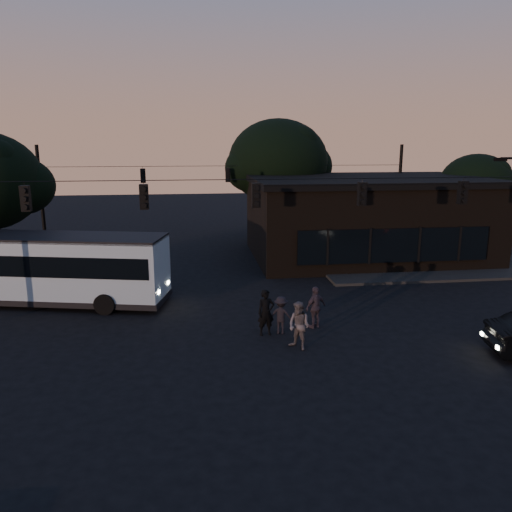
{
  "coord_description": "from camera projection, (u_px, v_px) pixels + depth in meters",
  "views": [
    {
      "loc": [
        -2.6,
        -16.28,
        7.69
      ],
      "look_at": [
        0.0,
        4.0,
        3.0
      ],
      "focal_mm": 35.0,
      "sensor_mm": 36.0,
      "label": 1
    }
  ],
  "objects": [
    {
      "name": "ground",
      "position": [
        270.0,
        363.0,
        17.78
      ],
      "size": [
        120.0,
        120.0,
        0.0
      ],
      "primitive_type": "plane",
      "color": "black",
      "rests_on": "ground"
    },
    {
      "name": "sidewalk_far_right",
      "position": [
        417.0,
        260.0,
        32.78
      ],
      "size": [
        14.0,
        10.0,
        0.15
      ],
      "primitive_type": "cube",
      "color": "black",
      "rests_on": "ground"
    },
    {
      "name": "sidewalk_far_left",
      "position": [
        1.0,
        273.0,
        29.56
      ],
      "size": [
        14.0,
        10.0,
        0.15
      ],
      "primitive_type": "cube",
      "color": "black",
      "rests_on": "ground"
    },
    {
      "name": "building",
      "position": [
        365.0,
        217.0,
        33.73
      ],
      "size": [
        15.4,
        10.41,
        5.4
      ],
      "color": "black",
      "rests_on": "ground"
    },
    {
      "name": "tree_behind",
      "position": [
        278.0,
        162.0,
        38.15
      ],
      "size": [
        7.6,
        7.6,
        9.43
      ],
      "color": "black",
      "rests_on": "ground"
    },
    {
      "name": "tree_right",
      "position": [
        476.0,
        185.0,
        36.37
      ],
      "size": [
        5.2,
        5.2,
        6.86
      ],
      "color": "black",
      "rests_on": "ground"
    },
    {
      "name": "signal_rig_near",
      "position": [
        256.0,
        222.0,
        20.65
      ],
      "size": [
        26.24,
        0.3,
        7.5
      ],
      "color": "black",
      "rests_on": "ground"
    },
    {
      "name": "signal_rig_far",
      "position": [
        228.0,
        191.0,
        36.17
      ],
      "size": [
        26.24,
        0.3,
        7.5
      ],
      "color": "black",
      "rests_on": "ground"
    },
    {
      "name": "bus",
      "position": [
        42.0,
        265.0,
        23.96
      ],
      "size": [
        12.28,
        5.35,
        3.37
      ],
      "rotation": [
        0.0,
        0.0,
        -0.22
      ],
      "color": "#97B1C0",
      "rests_on": "ground"
    },
    {
      "name": "pedestrian_a",
      "position": [
        266.0,
        313.0,
        20.15
      ],
      "size": [
        0.76,
        0.56,
        1.91
      ],
      "primitive_type": "imported",
      "rotation": [
        0.0,
        0.0,
        0.15
      ],
      "color": "black",
      "rests_on": "ground"
    },
    {
      "name": "pedestrian_b",
      "position": [
        299.0,
        326.0,
        18.79
      ],
      "size": [
        1.12,
        1.14,
        1.85
      ],
      "primitive_type": "imported",
      "rotation": [
        0.0,
        0.0,
        -0.85
      ],
      "color": "#564E4F",
      "rests_on": "ground"
    },
    {
      "name": "pedestrian_c",
      "position": [
        315.0,
        307.0,
        20.96
      ],
      "size": [
        1.14,
        0.91,
        1.81
      ],
      "primitive_type": "imported",
      "rotation": [
        0.0,
        0.0,
        3.67
      ],
      "color": "#352C35",
      "rests_on": "ground"
    },
    {
      "name": "pedestrian_d",
      "position": [
        281.0,
        315.0,
        20.36
      ],
      "size": [
        1.15,
        0.9,
        1.57
      ],
      "primitive_type": "imported",
      "rotation": [
        0.0,
        0.0,
        2.79
      ],
      "color": "black",
      "rests_on": "ground"
    }
  ]
}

